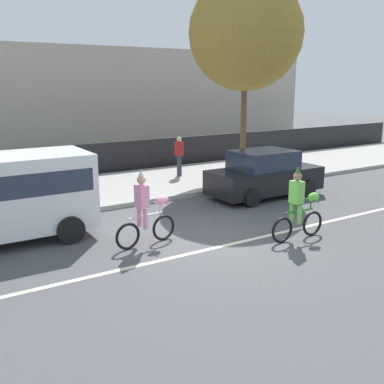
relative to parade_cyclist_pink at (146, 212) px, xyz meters
The scene contains 10 objects.
ground_plane 1.82m from the parade_cyclist_pink, 21.71° to the right, with size 80.00×80.00×0.00m, color #4C4C4F.
road_centre_line 2.04m from the parade_cyclist_pink, 36.17° to the right, with size 36.00×0.14×0.01m, color beige.
sidewalk_curb 6.14m from the parade_cyclist_pink, 75.73° to the left, with size 60.00×5.00×0.15m, color #9E9B93.
fence_line 8.93m from the parade_cyclist_pink, 80.32° to the left, with size 40.00×0.08×1.40m, color black.
building_backdrop 17.98m from the parade_cyclist_pink, 76.90° to the left, with size 28.00×8.00×5.78m, color #B2A899.
parade_cyclist_pink is the anchor object (origin of this frame).
parade_cyclist_lime 3.86m from the parade_cyclist_pink, 26.10° to the right, with size 1.72×0.50×1.92m.
parked_car_black 6.08m from the parade_cyclist_pink, 20.99° to the left, with size 4.10×1.92×1.64m.
street_tree_near_lamp 9.95m from the parade_cyclist_pink, 35.97° to the left, with size 4.50×4.50×7.91m.
pedestrian_onlooker 7.78m from the parade_cyclist_pink, 53.55° to the left, with size 0.32×0.20×1.62m.
Camera 1 is at (-6.14, -8.92, 3.92)m, focal length 42.00 mm.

